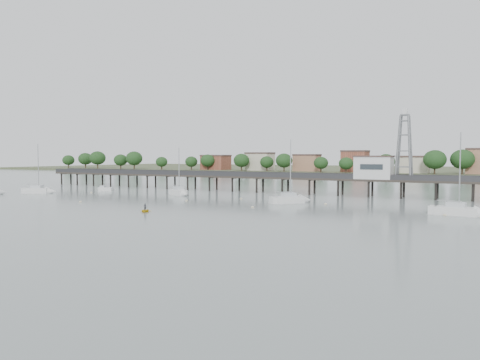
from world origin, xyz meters
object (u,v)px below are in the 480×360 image
(sailboat_a, at_px, (42,191))
(sailboat_b, at_px, (180,193))
(yellow_dinghy, at_px, (145,212))
(pier, at_px, (272,177))
(sailboat_d, at_px, (465,212))
(sailboat_c, at_px, (294,200))
(lattice_tower, at_px, (404,147))
(white_tender, at_px, (106,189))

(sailboat_a, distance_m, sailboat_b, 35.58)
(sailboat_a, distance_m, yellow_dinghy, 50.59)
(pier, bearing_deg, sailboat_a, -149.91)
(sailboat_d, distance_m, yellow_dinghy, 50.71)
(sailboat_c, xyz_separation_m, sailboat_d, (30.59, -6.31, -0.00))
(sailboat_c, bearing_deg, lattice_tower, 3.36)
(sailboat_b, bearing_deg, white_tender, -156.65)
(lattice_tower, bearing_deg, sailboat_a, -160.51)
(sailboat_b, bearing_deg, yellow_dinghy, -36.49)
(lattice_tower, distance_m, white_tender, 75.04)
(pier, relative_size, lattice_tower, 9.68)
(pier, distance_m, white_tender, 44.08)
(lattice_tower, bearing_deg, pier, -180.00)
(sailboat_b, xyz_separation_m, yellow_dinghy, (13.33, -28.99, -0.65))
(pier, xyz_separation_m, sailboat_d, (44.79, -27.74, -3.15))
(lattice_tower, relative_size, sailboat_c, 1.18)
(sailboat_a, bearing_deg, lattice_tower, -2.97)
(sailboat_c, relative_size, yellow_dinghy, 4.90)
(sailboat_c, relative_size, sailboat_a, 1.03)
(pier, bearing_deg, sailboat_c, -56.47)
(sailboat_b, relative_size, white_tender, 2.81)
(sailboat_d, relative_size, white_tender, 3.26)
(lattice_tower, xyz_separation_m, sailboat_a, (-80.91, -28.64, -10.46))
(sailboat_a, xyz_separation_m, sailboat_b, (33.89, 10.84, 0.01))
(sailboat_a, relative_size, sailboat_d, 0.94)
(sailboat_b, relative_size, yellow_dinghy, 4.38)
(sailboat_b, distance_m, yellow_dinghy, 31.92)
(pier, xyz_separation_m, sailboat_a, (-49.41, -28.64, -3.15))
(sailboat_a, height_order, white_tender, sailboat_a)
(white_tender, bearing_deg, lattice_tower, -3.59)
(pier, distance_m, yellow_dinghy, 47.00)
(sailboat_d, bearing_deg, pier, 154.37)
(pier, distance_m, sailboat_b, 23.83)
(pier, height_order, sailboat_d, sailboat_d)
(sailboat_a, height_order, sailboat_b, sailboat_a)
(sailboat_d, height_order, sailboat_b, sailboat_d)
(white_tender, height_order, yellow_dinghy, white_tender)
(white_tender, bearing_deg, sailboat_c, -21.78)
(sailboat_a, bearing_deg, sailboat_c, -15.99)
(pier, relative_size, sailboat_b, 12.79)
(pier, distance_m, sailboat_c, 25.90)
(sailboat_b, bearing_deg, sailboat_a, -133.45)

